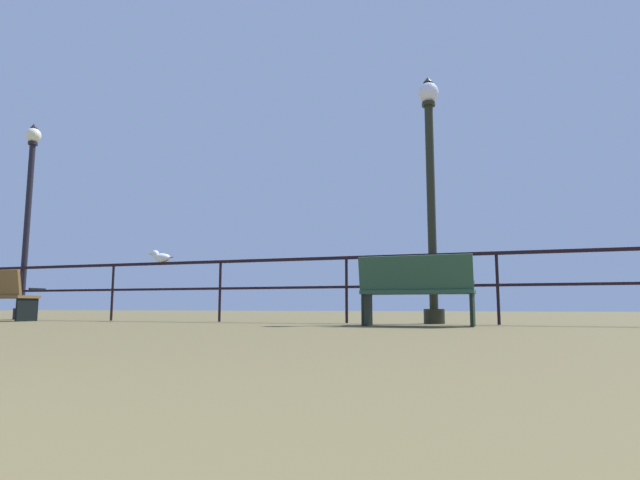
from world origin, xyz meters
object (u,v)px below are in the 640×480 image
object	(u,v)px
bench_near_left	(416,288)
lamppost_center	(431,186)
lamppost_left	(28,210)
seagull_on_rail	(161,257)

from	to	relation	value
bench_near_left	lamppost_center	size ratio (longest dim) A/B	0.38
lamppost_left	lamppost_center	distance (m)	8.15
lamppost_center	bench_near_left	bearing A→B (deg)	-94.90
lamppost_left	seagull_on_rail	xyz separation A→B (m)	(3.38, -0.16, -1.08)
lamppost_center	seagull_on_rail	xyz separation A→B (m)	(-4.76, -0.16, -0.97)
lamppost_center	seagull_on_rail	distance (m)	4.86
seagull_on_rail	lamppost_left	bearing A→B (deg)	177.30
bench_near_left	lamppost_left	size ratio (longest dim) A/B	0.36
bench_near_left	seagull_on_rail	size ratio (longest dim) A/B	3.37
bench_near_left	lamppost_center	bearing A→B (deg)	85.10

